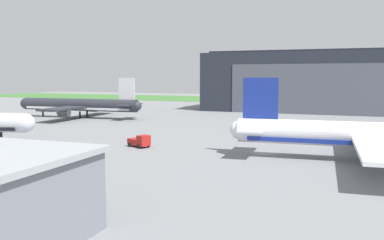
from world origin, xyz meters
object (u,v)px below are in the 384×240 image
at_px(airliner_near_right, 382,136).
at_px(pushback_tractor, 140,141).
at_px(airliner_far_left, 79,105).
at_px(maintenance_hangar, 350,82).

relative_size(airliner_near_right, pushback_tractor, 9.61).
height_order(airliner_near_right, airliner_far_left, airliner_near_right).
distance_m(airliner_near_right, airliner_far_left, 95.25).
xyz_separation_m(airliner_near_right, airliner_far_left, (-85.96, 41.03, -0.04)).
distance_m(airliner_far_left, pushback_tractor, 61.26).
xyz_separation_m(maintenance_hangar, pushback_tractor, (-35.99, -94.33, -9.96)).
xyz_separation_m(maintenance_hangar, airliner_near_right, (5.59, -93.23, -7.01)).
bearing_deg(airliner_near_right, maintenance_hangar, 93.43).
bearing_deg(airliner_far_left, pushback_tractor, -43.50).
relative_size(airliner_far_left, pushback_tractor, 8.72).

